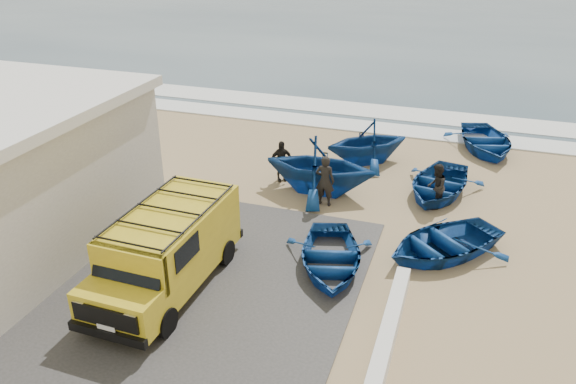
% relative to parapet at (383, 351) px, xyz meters
% --- Properties ---
extents(ground, '(160.00, 160.00, 0.00)m').
position_rel_parapet_xyz_m(ground, '(-5.00, 3.00, -0.28)').
color(ground, tan).
extents(slab, '(12.00, 10.00, 0.05)m').
position_rel_parapet_xyz_m(slab, '(-7.00, 1.00, -0.25)').
color(slab, '#423F3D').
rests_on(slab, ground).
extents(ocean, '(180.00, 88.00, 0.01)m').
position_rel_parapet_xyz_m(ocean, '(-5.00, 59.00, -0.27)').
color(ocean, '#385166').
rests_on(ocean, ground).
extents(surf_line, '(180.00, 1.60, 0.06)m').
position_rel_parapet_xyz_m(surf_line, '(-5.00, 15.00, -0.25)').
color(surf_line, white).
rests_on(surf_line, ground).
extents(surf_wash, '(180.00, 2.20, 0.04)m').
position_rel_parapet_xyz_m(surf_wash, '(-5.00, 17.50, -0.26)').
color(surf_wash, white).
rests_on(surf_wash, ground).
extents(parapet, '(0.35, 6.00, 0.55)m').
position_rel_parapet_xyz_m(parapet, '(0.00, 0.00, 0.00)').
color(parapet, silver).
rests_on(parapet, ground).
extents(van, '(2.14, 5.11, 2.17)m').
position_rel_parapet_xyz_m(van, '(-5.79, 1.04, 0.89)').
color(van, gold).
rests_on(van, ground).
extents(boat_near_left, '(3.41, 4.11, 0.74)m').
position_rel_parapet_xyz_m(boat_near_left, '(-2.03, 3.15, 0.09)').
color(boat_near_left, navy).
rests_on(boat_near_left, ground).
extents(boat_near_right, '(4.56, 4.61, 0.78)m').
position_rel_parapet_xyz_m(boat_near_right, '(0.85, 4.90, 0.12)').
color(boat_near_right, navy).
rests_on(boat_near_right, ground).
extents(boat_mid_left, '(3.92, 3.39, 2.05)m').
position_rel_parapet_xyz_m(boat_mid_left, '(-3.61, 7.70, 0.75)').
color(boat_mid_left, navy).
rests_on(boat_mid_left, ground).
extents(boat_mid_right, '(3.39, 4.26, 0.79)m').
position_rel_parapet_xyz_m(boat_mid_right, '(0.37, 8.86, 0.12)').
color(boat_mid_right, navy).
rests_on(boat_mid_right, ground).
extents(boat_far_left, '(4.43, 4.35, 1.77)m').
position_rel_parapet_xyz_m(boat_far_left, '(-2.57, 10.87, 0.61)').
color(boat_far_left, navy).
rests_on(boat_far_left, ground).
extents(boat_far_right, '(3.91, 4.69, 0.84)m').
position_rel_parapet_xyz_m(boat_far_right, '(1.85, 13.76, 0.14)').
color(boat_far_right, navy).
rests_on(boat_far_right, ground).
extents(fisherman_front, '(0.65, 0.43, 1.76)m').
position_rel_parapet_xyz_m(fisherman_front, '(-3.19, 6.84, 0.61)').
color(fisherman_front, black).
rests_on(fisherman_front, ground).
extents(fisherman_middle, '(0.64, 0.80, 1.56)m').
position_rel_parapet_xyz_m(fisherman_middle, '(0.35, 7.77, 0.51)').
color(fisherman_middle, black).
rests_on(fisherman_middle, ground).
extents(fisherman_back, '(0.95, 0.83, 1.54)m').
position_rel_parapet_xyz_m(fisherman_back, '(-5.22, 8.23, 0.49)').
color(fisherman_back, black).
rests_on(fisherman_back, ground).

